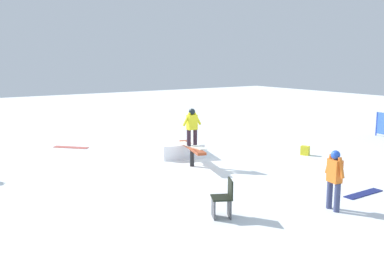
# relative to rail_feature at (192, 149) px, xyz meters

# --- Properties ---
(ground_plane) EXTENTS (60.00, 60.00, 0.00)m
(ground_plane) POSITION_rel_rail_feature_xyz_m (0.00, 0.00, -0.58)
(ground_plane) COLOR white
(rail_feature) EXTENTS (2.19, 0.92, 0.68)m
(rail_feature) POSITION_rel_rail_feature_xyz_m (0.00, 0.00, 0.00)
(rail_feature) COLOR black
(rail_feature) RESTS_ON ground
(snow_kicker_ramp) EXTENTS (2.16, 1.97, 0.52)m
(snow_kicker_ramp) POSITION_rel_rail_feature_xyz_m (-1.73, 0.54, -0.32)
(snow_kicker_ramp) COLOR white
(snow_kicker_ramp) RESTS_ON ground
(main_rider_on_rail) EXTENTS (1.45, 0.71, 1.24)m
(main_rider_on_rail) POSITION_rel_rail_feature_xyz_m (0.00, 0.00, 0.70)
(main_rider_on_rail) COLOR white
(main_rider_on_rail) RESTS_ON rail_feature
(bystander_orange) EXTENTS (0.64, 0.27, 1.43)m
(bystander_orange) POSITION_rel_rail_feature_xyz_m (5.27, 0.48, 0.23)
(bystander_orange) COLOR #393F67
(bystander_orange) RESTS_ON ground
(loose_snowboard_navy) EXTENTS (0.29, 1.32, 0.02)m
(loose_snowboard_navy) POSITION_rel_rail_feature_xyz_m (4.94, 2.13, -0.57)
(loose_snowboard_navy) COLOR navy
(loose_snowboard_navy) RESTS_ON ground
(loose_snowboard_coral) EXTENTS (1.22, 1.19, 0.02)m
(loose_snowboard_coral) POSITION_rel_rail_feature_xyz_m (-5.16, -2.38, -0.57)
(loose_snowboard_coral) COLOR #E15E52
(loose_snowboard_coral) RESTS_ON ground
(folding_chair) EXTENTS (0.59, 0.59, 0.88)m
(folding_chair) POSITION_rel_rail_feature_xyz_m (4.21, -1.95, -0.16)
(folding_chair) COLOR #3F3F44
(folding_chair) RESTS_ON ground
(backpack_on_snow) EXTENTS (0.37, 0.33, 0.34)m
(backpack_on_snow) POSITION_rel_rail_feature_xyz_m (0.94, 4.39, -0.41)
(backpack_on_snow) COLOR yellow
(backpack_on_snow) RESTS_ON ground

